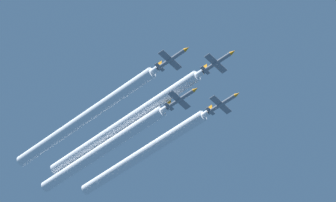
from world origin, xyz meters
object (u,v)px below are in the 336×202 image
object	(u,v)px
jet_lead	(218,62)
jet_slot	(181,98)
jet_right_wingman	(172,58)
jet_left_wingman	(223,103)

from	to	relation	value
jet_lead	jet_slot	size ratio (longest dim) A/B	1.00
jet_right_wingman	jet_lead	bearing A→B (deg)	142.19
jet_right_wingman	jet_slot	xyz separation A→B (m)	(-12.42, -7.04, -2.32)
jet_left_wingman	jet_slot	distance (m)	13.93
jet_left_wingman	jet_right_wingman	bearing A→B (deg)	-0.55
jet_right_wingman	jet_slot	size ratio (longest dim) A/B	1.00
jet_left_wingman	jet_slot	size ratio (longest dim) A/B	1.00
jet_left_wingman	jet_right_wingman	xyz separation A→B (m)	(24.07, -0.23, -0.02)
jet_lead	jet_left_wingman	distance (m)	15.49
jet_left_wingman	jet_slot	bearing A→B (deg)	-31.99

